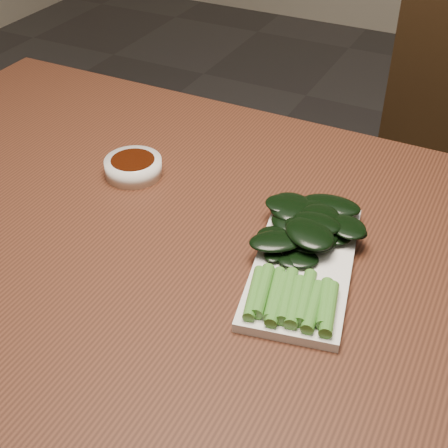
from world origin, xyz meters
TOP-DOWN VIEW (x-y plane):
  - table at (0.00, 0.00)m, footprint 1.40×0.80m
  - chair_far at (0.23, 0.69)m, footprint 0.49×0.49m
  - sauce_bowl at (-0.20, 0.09)m, footprint 0.09×0.09m
  - serving_plate at (0.14, -0.00)m, footprint 0.18×0.30m
  - gai_lan at (0.13, 0.02)m, footprint 0.19×0.29m

SIDE VIEW (x-z plane):
  - chair_far at x=0.23m, z-range 0.04..0.93m
  - table at x=0.00m, z-range 0.30..1.05m
  - serving_plate at x=0.14m, z-range 0.75..0.76m
  - sauce_bowl at x=-0.20m, z-range 0.75..0.78m
  - gai_lan at x=0.13m, z-range 0.76..0.79m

